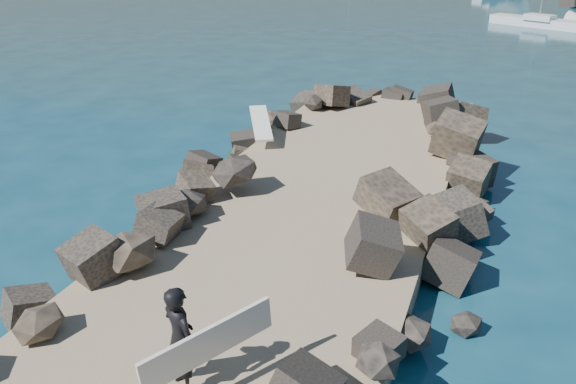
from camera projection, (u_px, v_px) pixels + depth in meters
name	position (u px, v px, depth m)	size (l,w,h in m)	color
ground	(303.00, 232.00, 13.50)	(800.00, 800.00, 0.00)	#0F384C
jetty	(271.00, 263.00, 11.68)	(6.00, 26.00, 0.60)	#8C7759
riprap_left	(163.00, 221.00, 12.97)	(2.60, 22.00, 1.00)	black
riprap_right	(416.00, 270.00, 11.07)	(2.60, 22.00, 1.00)	black
surfboard_resting	(261.00, 126.00, 17.63)	(0.54, 2.16, 0.07)	white
surfer_with_board	(184.00, 339.00, 7.75)	(1.37, 1.81, 1.67)	black
sailboat_c	(539.00, 22.00, 43.31)	(7.37, 4.73, 8.90)	silver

